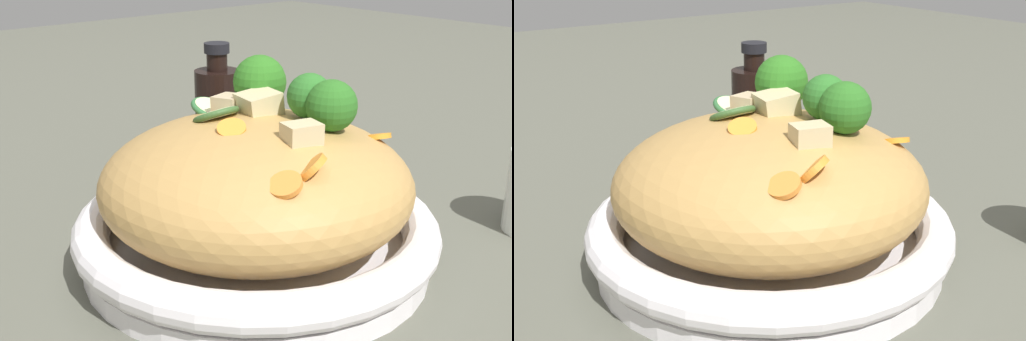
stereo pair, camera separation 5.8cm
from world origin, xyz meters
The scene contains 8 objects.
ground_plane centered at (0.00, 0.00, 0.00)m, with size 3.00×3.00×0.00m, color #56574B.
serving_bowl centered at (0.00, 0.00, 0.03)m, with size 0.32×0.32×0.05m.
noodle_heap centered at (0.00, 0.00, 0.08)m, with size 0.27×0.27×0.11m.
broccoli_florets centered at (0.05, 0.00, 0.15)m, with size 0.07×0.15×0.06m.
carrot_coins centered at (0.01, -0.06, 0.12)m, with size 0.18×0.12×0.03m.
zucchini_slices centered at (0.00, 0.06, 0.13)m, with size 0.08×0.09×0.03m.
chicken_chunks centered at (0.02, 0.01, 0.13)m, with size 0.06×0.14×0.03m.
soy_sauce_bottle centered at (0.14, 0.23, 0.06)m, with size 0.06×0.06×0.15m.
Camera 1 is at (-0.36, -0.41, 0.29)m, focal length 46.78 mm.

